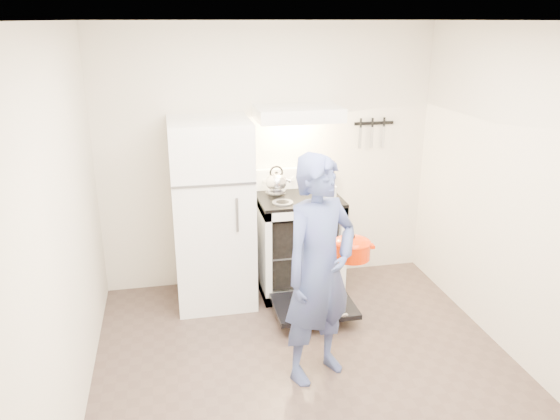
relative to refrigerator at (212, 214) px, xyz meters
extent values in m
plane|color=#4C3C33|center=(0.58, -1.45, -0.85)|extent=(3.60, 3.60, 0.00)
cube|color=beige|center=(0.58, 0.35, 0.40)|extent=(3.20, 0.02, 2.50)
cube|color=white|center=(0.00, 0.00, 0.00)|extent=(0.70, 0.70, 1.70)
cube|color=white|center=(0.81, 0.02, -0.39)|extent=(0.76, 0.65, 0.92)
cube|color=black|center=(0.81, 0.02, 0.09)|extent=(0.76, 0.65, 0.03)
cube|color=white|center=(0.81, 0.31, 0.20)|extent=(0.76, 0.07, 0.20)
cube|color=black|center=(0.81, -0.57, -0.72)|extent=(0.70, 0.54, 0.04)
cube|color=slate|center=(0.81, 0.02, -0.41)|extent=(0.60, 0.52, 0.01)
cube|color=white|center=(0.81, 0.10, 0.86)|extent=(0.76, 0.50, 0.12)
cube|color=black|center=(1.63, 0.33, 0.70)|extent=(0.40, 0.02, 0.03)
cylinder|color=#826A4B|center=(0.87, -0.06, -0.40)|extent=(0.31, 0.31, 0.02)
cylinder|color=silver|center=(1.04, -0.24, 0.20)|extent=(0.10, 0.10, 0.13)
imported|color=#3D537A|center=(0.63, -1.32, -0.01)|extent=(0.73, 0.63, 1.68)
camera|label=1|loc=(-0.35, -4.66, 1.66)|focal=35.00mm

